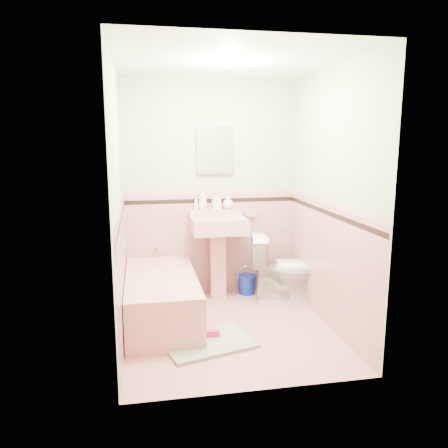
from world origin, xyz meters
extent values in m
plane|color=tan|center=(0.00, 0.00, 0.00)|extent=(2.20, 2.20, 0.00)
plane|color=white|center=(0.00, 0.00, 2.50)|extent=(2.20, 2.20, 0.00)
plane|color=#EDE4C1|center=(0.00, 1.10, 1.25)|extent=(2.50, 0.00, 2.50)
plane|color=#EDE4C1|center=(0.00, -1.10, 1.25)|extent=(2.50, 0.00, 2.50)
plane|color=#EDE4C1|center=(-1.00, 0.00, 1.25)|extent=(0.00, 2.50, 2.50)
plane|color=#EDE4C1|center=(1.00, 0.00, 1.25)|extent=(0.00, 2.50, 2.50)
plane|color=#CE8D8A|center=(0.00, 1.09, 0.60)|extent=(2.00, 0.00, 2.00)
plane|color=#CE8D8A|center=(0.00, -1.09, 0.60)|extent=(2.00, 0.00, 2.00)
plane|color=#CE8D8A|center=(-0.99, 0.00, 0.60)|extent=(0.00, 2.20, 2.20)
plane|color=#CE8D8A|center=(0.99, 0.00, 0.60)|extent=(0.00, 2.20, 2.20)
plane|color=black|center=(0.00, 1.08, 1.12)|extent=(2.00, 0.00, 2.00)
plane|color=black|center=(0.00, -1.08, 1.12)|extent=(2.00, 0.00, 2.00)
plane|color=black|center=(-0.98, 0.00, 1.12)|extent=(0.00, 2.20, 2.20)
plane|color=black|center=(0.98, 0.00, 1.12)|extent=(0.00, 2.20, 2.20)
plane|color=#CB8A8C|center=(0.00, 1.08, 1.22)|extent=(2.00, 0.00, 2.00)
plane|color=#CB8A8C|center=(0.00, -1.08, 1.22)|extent=(2.00, 0.00, 2.00)
plane|color=#CB8A8C|center=(-0.98, 0.00, 1.22)|extent=(0.00, 2.20, 2.20)
plane|color=#CB8A8C|center=(0.98, 0.00, 1.22)|extent=(0.00, 2.20, 2.20)
cube|color=tan|center=(-0.63, 0.33, 0.23)|extent=(0.70, 1.50, 0.45)
cylinder|color=silver|center=(-0.63, 1.05, 0.63)|extent=(0.04, 0.12, 0.04)
cylinder|color=silver|center=(0.05, 1.00, 0.95)|extent=(0.02, 0.02, 0.10)
cube|color=white|center=(0.05, 1.07, 1.70)|extent=(0.42, 0.04, 0.53)
cube|color=tan|center=(0.47, 1.06, 0.95)|extent=(0.12, 0.07, 0.04)
imported|color=#B2B2B2|center=(-0.10, 1.04, 1.15)|extent=(0.13, 0.13, 0.25)
imported|color=#B2B2B2|center=(0.06, 1.04, 1.12)|extent=(0.10, 0.10, 0.19)
imported|color=#B2B2B2|center=(0.20, 1.04, 1.11)|extent=(0.16, 0.16, 0.16)
cylinder|color=white|center=(-0.18, 1.04, 1.09)|extent=(0.05, 0.05, 0.12)
imported|color=white|center=(0.78, 0.66, 0.38)|extent=(0.81, 0.56, 0.76)
cube|color=gray|center=(-0.25, -0.29, 0.02)|extent=(0.90, 0.72, 0.03)
cube|color=#BF1E59|center=(-0.20, -0.19, 0.06)|extent=(0.15, 0.07, 0.06)
camera|label=1|loc=(-0.80, -4.01, 1.83)|focal=35.74mm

